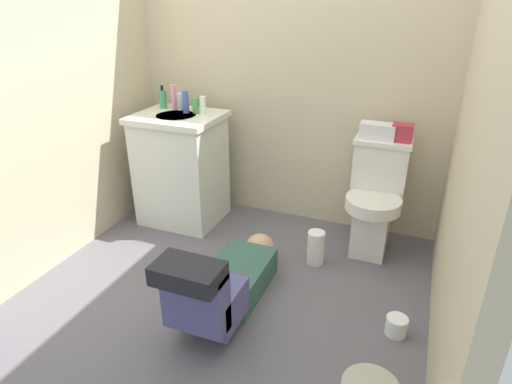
{
  "coord_description": "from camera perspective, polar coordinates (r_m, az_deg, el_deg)",
  "views": [
    {
      "loc": [
        0.94,
        -1.93,
        1.6
      ],
      "look_at": [
        0.01,
        0.38,
        0.45
      ],
      "focal_mm": 30.44,
      "sensor_mm": 36.0,
      "label": 1
    }
  ],
  "objects": [
    {
      "name": "ground_plane",
      "position": [
        2.69,
        -3.36,
        -12.32
      ],
      "size": [
        2.75,
        3.0,
        0.04
      ],
      "primitive_type": "cube",
      "color": "#5F5A62"
    },
    {
      "name": "toiletry_bag",
      "position": [
        2.87,
        18.67,
        7.38
      ],
      "size": [
        0.12,
        0.09,
        0.11
      ],
      "primitive_type": "cube",
      "color": "#B22D3F",
      "rests_on": "toilet"
    },
    {
      "name": "wall_back",
      "position": [
        3.14,
        4.44,
        17.38
      ],
      "size": [
        2.41,
        0.08,
        2.4
      ],
      "primitive_type": "cube",
      "color": "beige",
      "rests_on": "ground_plane"
    },
    {
      "name": "tissue_box",
      "position": [
        2.88,
        15.69,
        7.73
      ],
      "size": [
        0.22,
        0.11,
        0.1
      ],
      "primitive_type": "cube",
      "color": "silver",
      "rests_on": "toilet"
    },
    {
      "name": "bottle_blue",
      "position": [
        3.16,
        -9.23,
        11.62
      ],
      "size": [
        0.04,
        0.04,
        0.16
      ],
      "primitive_type": "cylinder",
      "color": "#415FB9",
      "rests_on": "vanity_cabinet"
    },
    {
      "name": "wall_right",
      "position": [
        1.98,
        28.34,
        10.22
      ],
      "size": [
        0.08,
        2.0,
        2.4
      ],
      "primitive_type": "cube",
      "color": "beige",
      "rests_on": "ground_plane"
    },
    {
      "name": "toilet_paper_roll",
      "position": [
        2.43,
        17.96,
        -16.39
      ],
      "size": [
        0.11,
        0.11,
        0.1
      ],
      "primitive_type": "cylinder",
      "color": "white",
      "rests_on": "ground_plane"
    },
    {
      "name": "toilet",
      "position": [
        2.95,
        15.37,
        -0.91
      ],
      "size": [
        0.36,
        0.46,
        0.75
      ],
      "color": "silver",
      "rests_on": "ground_plane"
    },
    {
      "name": "soap_dispenser",
      "position": [
        3.33,
        -12.15,
        11.86
      ],
      "size": [
        0.06,
        0.06,
        0.17
      ],
      "color": "#439963",
      "rests_on": "vanity_cabinet"
    },
    {
      "name": "paper_towel_roll",
      "position": [
        2.83,
        7.86,
        -7.24
      ],
      "size": [
        0.11,
        0.11,
        0.22
      ],
      "primitive_type": "cylinder",
      "color": "white",
      "rests_on": "ground_plane"
    },
    {
      "name": "bottle_clear",
      "position": [
        3.25,
        -9.88,
        11.64
      ],
      "size": [
        0.05,
        0.05,
        0.12
      ],
      "primitive_type": "cylinder",
      "color": "silver",
      "rests_on": "vanity_cabinet"
    },
    {
      "name": "bottle_white",
      "position": [
        3.09,
        -6.98,
        11.19
      ],
      "size": [
        0.04,
        0.04,
        0.13
      ],
      "primitive_type": "cylinder",
      "color": "silver",
      "rests_on": "vanity_cabinet"
    },
    {
      "name": "wall_left",
      "position": [
        2.88,
        -26.25,
        14.36
      ],
      "size": [
        0.08,
        2.0,
        2.4
      ],
      "primitive_type": "cube",
      "color": "beige",
      "rests_on": "ground_plane"
    },
    {
      "name": "bottle_pink",
      "position": [
        3.27,
        -10.67,
        12.16
      ],
      "size": [
        0.05,
        0.05,
        0.18
      ],
      "primitive_type": "cylinder",
      "color": "pink",
      "rests_on": "vanity_cabinet"
    },
    {
      "name": "person_plumber",
      "position": [
        2.4,
        -4.14,
        -11.74
      ],
      "size": [
        0.39,
        1.06,
        0.52
      ],
      "color": "#33594C",
      "rests_on": "ground_plane"
    },
    {
      "name": "bottle_green",
      "position": [
        3.14,
        -7.93,
        11.19
      ],
      "size": [
        0.05,
        0.05,
        0.11
      ],
      "primitive_type": "cylinder",
      "color": "#4FA04D",
      "rests_on": "vanity_cabinet"
    },
    {
      "name": "vanity_cabinet",
      "position": [
        3.27,
        -9.77,
        3.2
      ],
      "size": [
        0.6,
        0.52,
        0.82
      ],
      "color": "silver",
      "rests_on": "ground_plane"
    },
    {
      "name": "faucet",
      "position": [
        3.25,
        -9.06,
        11.47
      ],
      "size": [
        0.02,
        0.02,
        0.1
      ],
      "primitive_type": "cylinder",
      "color": "silver",
      "rests_on": "vanity_cabinet"
    }
  ]
}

